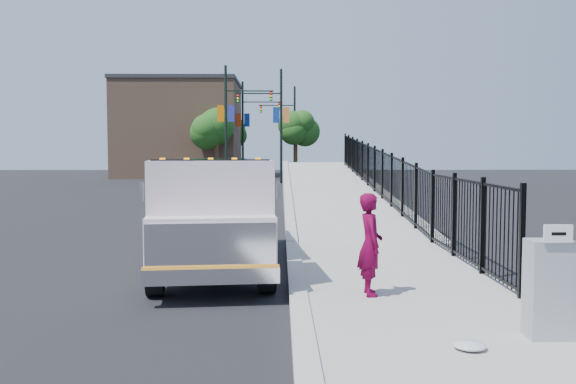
{
  "coord_description": "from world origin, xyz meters",
  "views": [
    {
      "loc": [
        -0.29,
        -12.06,
        2.53
      ],
      "look_at": [
        -0.13,
        2.0,
        1.55
      ],
      "focal_mm": 40.0,
      "sensor_mm": 36.0,
      "label": 1
    }
  ],
  "objects": [
    {
      "name": "light_pole_3",
      "position": [
        0.69,
        46.05,
        4.36
      ],
      "size": [
        3.77,
        0.22,
        8.0
      ],
      "color": "black",
      "rests_on": "ground"
    },
    {
      "name": "tree_2",
      "position": [
        -4.97,
        49.36,
        3.95
      ],
      "size": [
        2.69,
        2.69,
        5.34
      ],
      "color": "#382314",
      "rests_on": "ground"
    },
    {
      "name": "light_pole_2",
      "position": [
        -3.13,
        41.8,
        4.36
      ],
      "size": [
        3.78,
        0.22,
        8.0
      ],
      "color": "black",
      "rests_on": "ground"
    },
    {
      "name": "curb",
      "position": [
        0.0,
        -2.0,
        0.08
      ],
      "size": [
        0.3,
        12.0,
        0.16
      ],
      "primitive_type": "cube",
      "color": "#ADAAA3",
      "rests_on": "ground"
    },
    {
      "name": "ground",
      "position": [
        0.0,
        0.0,
        0.0
      ],
      "size": [
        120.0,
        120.0,
        0.0
      ],
      "primitive_type": "plane",
      "color": "black",
      "rests_on": "ground"
    },
    {
      "name": "light_pole_0",
      "position": [
        -3.65,
        31.27,
        4.36
      ],
      "size": [
        3.77,
        0.22,
        8.0
      ],
      "color": "black",
      "rests_on": "ground"
    },
    {
      "name": "tree_0",
      "position": [
        -5.22,
        37.7,
        3.96
      ],
      "size": [
        2.94,
        2.94,
        5.47
      ],
      "color": "#382314",
      "rests_on": "ground"
    },
    {
      "name": "worker",
      "position": [
        1.17,
        -1.73,
        0.96
      ],
      "size": [
        0.44,
        0.63,
        1.67
      ],
      "primitive_type": "imported",
      "rotation": [
        0.0,
        0.0,
        1.63
      ],
      "color": "#5A0227",
      "rests_on": "sidewalk"
    },
    {
      "name": "sidewalk",
      "position": [
        1.93,
        -2.0,
        0.06
      ],
      "size": [
        3.55,
        12.0,
        0.12
      ],
      "primitive_type": "cube",
      "color": "#9E998E",
      "rests_on": "ground"
    },
    {
      "name": "tree_1",
      "position": [
        0.94,
        40.45,
        3.92
      ],
      "size": [
        2.28,
        2.28,
        5.14
      ],
      "color": "#382314",
      "rests_on": "ground"
    },
    {
      "name": "ramp",
      "position": [
        2.12,
        16.0,
        0.0
      ],
      "size": [
        3.95,
        24.06,
        3.19
      ],
      "primitive_type": "cube",
      "rotation": [
        0.06,
        0.0,
        0.0
      ],
      "color": "#9E998E",
      "rests_on": "ground"
    },
    {
      "name": "building",
      "position": [
        -9.0,
        44.0,
        4.0
      ],
      "size": [
        10.0,
        10.0,
        8.0
      ],
      "primitive_type": "cube",
      "color": "#8C664C",
      "rests_on": "ground"
    },
    {
      "name": "truck",
      "position": [
        -1.72,
        1.21,
        1.32
      ],
      "size": [
        2.87,
        7.05,
        2.35
      ],
      "rotation": [
        0.0,
        0.0,
        0.1
      ],
      "color": "black",
      "rests_on": "ground"
    },
    {
      "name": "utility_cabinet",
      "position": [
        3.1,
        -4.12,
        0.75
      ],
      "size": [
        0.55,
        0.4,
        1.25
      ],
      "primitive_type": "cube",
      "color": "gray",
      "rests_on": "sidewalk"
    },
    {
      "name": "iron_fence",
      "position": [
        3.55,
        12.0,
        0.9
      ],
      "size": [
        0.1,
        28.0,
        1.8
      ],
      "primitive_type": "cube",
      "color": "black",
      "rests_on": "ground"
    },
    {
      "name": "arrow_sign",
      "position": [
        3.1,
        -4.34,
        1.48
      ],
      "size": [
        0.35,
        0.04,
        0.22
      ],
      "primitive_type": "cube",
      "color": "white",
      "rests_on": "utility_cabinet"
    },
    {
      "name": "debris",
      "position": [
        1.97,
        -4.58,
        0.17
      ],
      "size": [
        0.39,
        0.39,
        0.1
      ],
      "primitive_type": "ellipsoid",
      "color": "silver",
      "rests_on": "sidewalk"
    },
    {
      "name": "light_pole_1",
      "position": [
        -0.54,
        33.28,
        4.36
      ],
      "size": [
        3.77,
        0.22,
        8.0
      ],
      "color": "black",
      "rests_on": "ground"
    }
  ]
}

